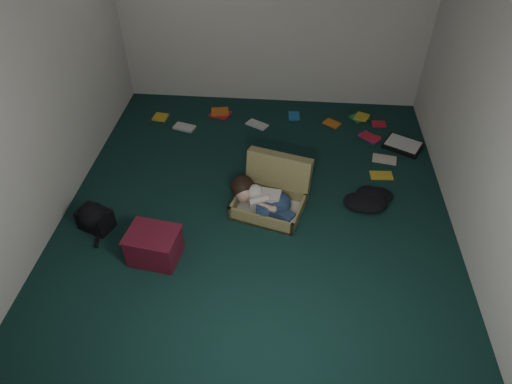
# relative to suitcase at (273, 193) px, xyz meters

# --- Properties ---
(floor) EXTENTS (4.50, 4.50, 0.00)m
(floor) POSITION_rel_suitcase_xyz_m (-0.16, -0.08, -0.15)
(floor) COLOR #0F2D28
(floor) RESTS_ON ground
(wall_back) EXTENTS (4.50, 0.00, 4.50)m
(wall_back) POSITION_rel_suitcase_xyz_m (-0.16, 2.17, 1.15)
(wall_back) COLOR silver
(wall_back) RESTS_ON ground
(wall_front) EXTENTS (4.50, 0.00, 4.50)m
(wall_front) POSITION_rel_suitcase_xyz_m (-0.16, -2.33, 1.15)
(wall_front) COLOR silver
(wall_front) RESTS_ON ground
(wall_left) EXTENTS (0.00, 4.50, 4.50)m
(wall_left) POSITION_rel_suitcase_xyz_m (-2.16, -0.08, 1.15)
(wall_left) COLOR silver
(wall_left) RESTS_ON ground
(wall_right) EXTENTS (0.00, 4.50, 4.50)m
(wall_right) POSITION_rel_suitcase_xyz_m (1.84, -0.08, 1.15)
(wall_right) COLOR silver
(wall_right) RESTS_ON ground
(suitcase) EXTENTS (0.85, 0.84, 0.51)m
(suitcase) POSITION_rel_suitcase_xyz_m (0.00, 0.00, 0.00)
(suitcase) COLOR #8F854E
(suitcase) RESTS_ON floor
(person) EXTENTS (0.70, 0.50, 0.32)m
(person) POSITION_rel_suitcase_xyz_m (-0.09, -0.16, 0.04)
(person) COLOR beige
(person) RESTS_ON suitcase
(maroon_bin) EXTENTS (0.51, 0.43, 0.32)m
(maroon_bin) POSITION_rel_suitcase_xyz_m (-1.05, -0.84, 0.01)
(maroon_bin) COLOR maroon
(maroon_bin) RESTS_ON floor
(backpack) EXTENTS (0.48, 0.44, 0.24)m
(backpack) POSITION_rel_suitcase_xyz_m (-1.74, -0.51, -0.03)
(backpack) COLOR black
(backpack) RESTS_ON floor
(clothing_pile) EXTENTS (0.45, 0.38, 0.13)m
(clothing_pile) POSITION_rel_suitcase_xyz_m (1.05, 0.08, -0.09)
(clothing_pile) COLOR black
(clothing_pile) RESTS_ON floor
(paper_tray) EXTENTS (0.54, 0.49, 0.06)m
(paper_tray) POSITION_rel_suitcase_xyz_m (1.54, 1.17, -0.12)
(paper_tray) COLOR black
(paper_tray) RESTS_ON floor
(book_scatter) EXTENTS (3.16, 1.44, 0.02)m
(book_scatter) POSITION_rel_suitcase_xyz_m (0.27, 1.43, -0.14)
(book_scatter) COLOR gold
(book_scatter) RESTS_ON floor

